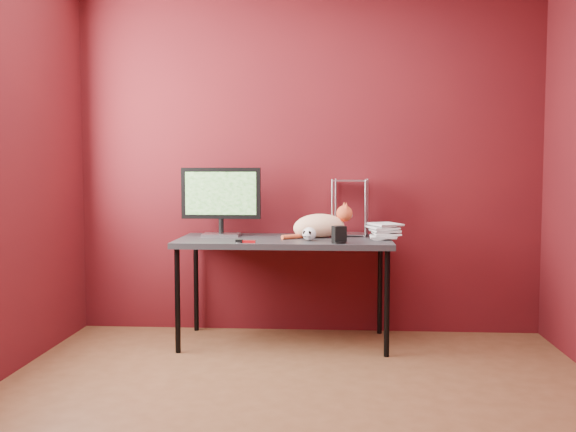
# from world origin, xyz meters

# --- Properties ---
(room) EXTENTS (3.52, 3.52, 2.61)m
(room) POSITION_xyz_m (0.00, 0.00, 1.45)
(room) COLOR brown
(room) RESTS_ON ground
(desk) EXTENTS (1.50, 0.70, 0.75)m
(desk) POSITION_xyz_m (-0.15, 1.37, 0.70)
(desk) COLOR black
(desk) RESTS_ON ground
(monitor) EXTENTS (0.58, 0.19, 0.50)m
(monitor) POSITION_xyz_m (-0.62, 1.48, 1.03)
(monitor) COLOR #ACADB1
(monitor) RESTS_ON desk
(cat) EXTENTS (0.50, 0.31, 0.25)m
(cat) POSITION_xyz_m (0.10, 1.45, 0.84)
(cat) COLOR orange
(cat) RESTS_ON desk
(skull_mug) EXTENTS (0.10, 0.10, 0.09)m
(skull_mug) POSITION_xyz_m (0.03, 1.23, 0.80)
(skull_mug) COLOR white
(skull_mug) RESTS_ON desk
(speaker) EXTENTS (0.10, 0.10, 0.11)m
(speaker) POSITION_xyz_m (0.23, 1.10, 0.80)
(speaker) COLOR black
(speaker) RESTS_ON desk
(book_stack) EXTENTS (0.26, 0.30, 1.23)m
(book_stack) POSITION_xyz_m (0.47, 1.41, 1.36)
(book_stack) COLOR beige
(book_stack) RESTS_ON desk
(wire_rack) EXTENTS (0.27, 0.23, 0.42)m
(wire_rack) POSITION_xyz_m (0.32, 1.61, 0.96)
(wire_rack) COLOR #ACADB1
(wire_rack) RESTS_ON desk
(pocket_knife) EXTENTS (0.09, 0.03, 0.02)m
(pocket_knife) POSITION_xyz_m (-0.37, 1.08, 0.76)
(pocket_knife) COLOR #A20C11
(pocket_knife) RESTS_ON desk
(black_gadget) EXTENTS (0.05, 0.03, 0.02)m
(black_gadget) POSITION_xyz_m (-0.43, 1.08, 0.76)
(black_gadget) COLOR black
(black_gadget) RESTS_ON desk
(washer) EXTENTS (0.04, 0.04, 0.00)m
(washer) POSITION_xyz_m (-0.43, 1.08, 0.75)
(washer) COLOR #ACADB1
(washer) RESTS_ON desk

